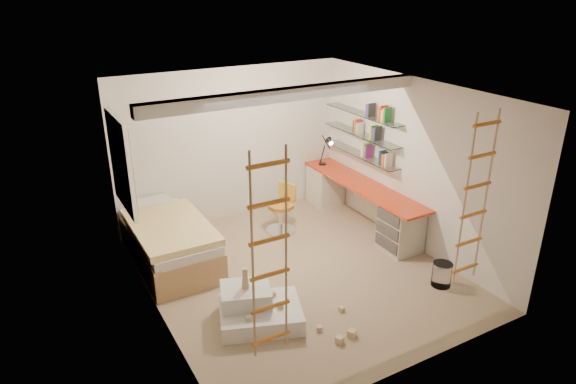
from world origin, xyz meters
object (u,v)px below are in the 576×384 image
play_platform (256,309)px  swivel_chair (282,215)px  desk (360,202)px  bed (169,241)px

play_platform → swivel_chair: bearing=53.8°
desk → swivel_chair: size_ratio=3.40×
swivel_chair → play_platform: swivel_chair is taller
desk → swivel_chair: swivel_chair is taller
desk → swivel_chair: 1.36m
bed → desk: bearing=-6.5°
play_platform → desk: bearing=29.8°
bed → swivel_chair: size_ratio=2.43×
desk → play_platform: desk is taller
desk → swivel_chair: (-1.29, 0.40, -0.10)m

